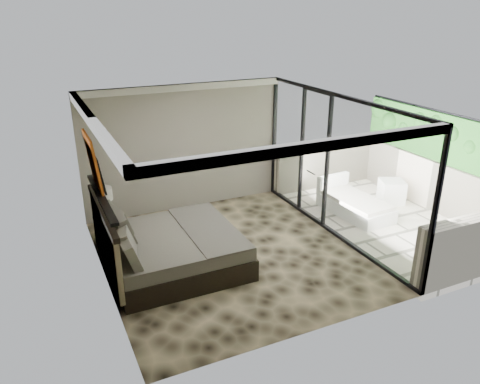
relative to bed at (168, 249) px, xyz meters
name	(u,v)px	position (x,y,z in m)	size (l,w,h in m)	color
floor	(231,255)	(1.17, -0.05, -0.37)	(5.00, 5.00, 0.00)	black
ceiling	(229,106)	(1.17, -0.05, 2.42)	(4.50, 5.00, 0.02)	silver
back_wall	(184,148)	(1.17, 2.44, 1.03)	(4.50, 0.02, 2.80)	gray
left_wall	(99,206)	(-1.07, -0.05, 1.03)	(0.02, 5.00, 2.80)	gray
glass_wall	(336,167)	(3.42, -0.05, 1.03)	(0.08, 5.00, 2.80)	white
terrace_slab	(388,221)	(4.92, -0.05, -0.43)	(3.00, 5.00, 0.12)	beige
parapet_far	(438,186)	(6.27, -0.05, 0.18)	(0.30, 5.00, 1.10)	beige
foliage_hedge	(446,138)	(6.27, -0.05, 1.28)	(0.36, 4.60, 1.10)	#286720
picture_ledge	(101,197)	(-1.01, 0.05, 1.13)	(0.12, 2.20, 0.05)	black
bed	(168,249)	(0.00, 0.00, 0.00)	(2.31, 2.23, 1.28)	black
nightstand	(110,230)	(-0.75, 1.39, -0.10)	(0.55, 0.55, 0.55)	black
table_lamp	(104,199)	(-0.81, 1.39, 0.55)	(0.35, 0.35, 0.63)	black
abstract_canvas	(93,162)	(-1.03, 0.46, 1.60)	(0.04, 0.90, 0.90)	#BF5F10
framed_print	(99,173)	(-0.97, 0.28, 1.45)	(0.03, 0.50, 0.60)	black
ottoman	(391,191)	(5.62, 0.67, -0.11)	(0.53, 0.53, 0.53)	white
lounger	(354,204)	(4.42, 0.54, -0.16)	(0.97, 1.77, 0.67)	silver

